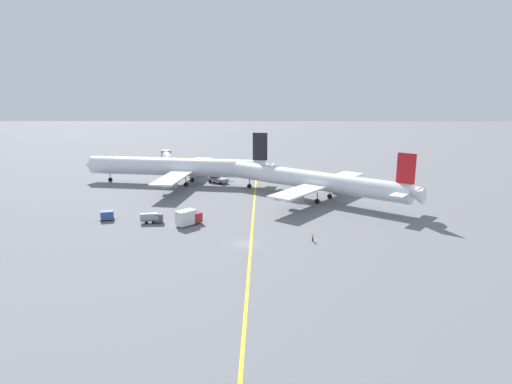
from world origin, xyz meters
TOP-DOWN VIEW (x-y plane):
  - ground_plane at (0.00, 0.00)m, footprint 600.00×600.00m
  - taxiway_stripe at (1.36, 10.00)m, footprint 1.66×120.00m
  - airliner_at_gate_left at (-22.26, 54.97)m, footprint 61.35×46.32m
  - airliner_being_pushed at (17.61, 35.54)m, footprint 50.56×41.39m
  - pushback_tug at (-10.25, 56.46)m, footprint 8.68×6.66m
  - gse_container_dolly_flat at (-32.11, 15.90)m, footprint 3.65×2.93m
  - gse_fuel_bowser_stubby at (-21.24, 13.60)m, footprint 5.09×2.45m
  - gse_catering_truck_tall at (-12.80, 12.22)m, footprint 5.78×5.87m
  - ground_crew_marshaller_foreground at (13.55, 1.61)m, footprint 0.50×0.36m
  - jet_bridge at (-30.98, 81.41)m, footprint 7.38×16.38m

SIDE VIEW (x-z plane):
  - ground_plane at x=0.00m, z-range 0.00..0.00m
  - taxiway_stripe at x=1.36m, z-range 0.00..0.01m
  - ground_crew_marshaller_foreground at x=13.55m, z-range 0.04..1.79m
  - pushback_tug at x=-10.25m, z-range -0.21..2.56m
  - gse_container_dolly_flat at x=-32.11m, z-range 0.10..2.25m
  - gse_fuel_bowser_stubby at x=-21.24m, z-range 0.13..2.53m
  - gse_catering_truck_tall at x=-12.80m, z-range 0.01..3.51m
  - jet_bridge at x=-30.98m, z-range 1.28..7.40m
  - airliner_being_pushed at x=17.61m, z-range -2.28..12.65m
  - airliner_at_gate_left at x=-22.26m, z-range -2.87..13.52m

